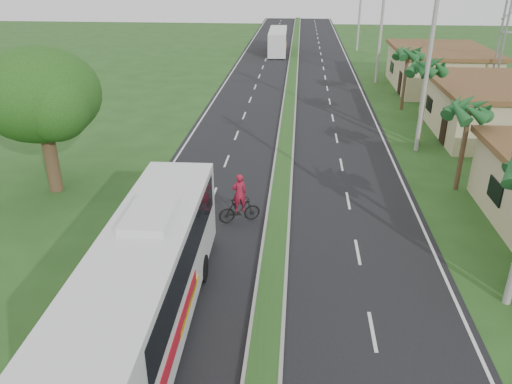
{
  "coord_description": "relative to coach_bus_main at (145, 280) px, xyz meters",
  "views": [
    {
      "loc": [
        0.77,
        -13.34,
        11.17
      ],
      "look_at": [
        -0.97,
        6.81,
        1.8
      ],
      "focal_mm": 35.0,
      "sensor_mm": 36.0,
      "label": 1
    }
  ],
  "objects": [
    {
      "name": "utility_pole_b",
      "position": [
        12.23,
        18.84,
        4.06
      ],
      "size": [
        3.2,
        0.28,
        12.0
      ],
      "color": "gray",
      "rests_on": "ground"
    },
    {
      "name": "lane_edge_right",
      "position": [
        10.46,
        20.84,
        -2.2
      ],
      "size": [
        0.12,
        160.0,
        0.01
      ],
      "primitive_type": "cube",
      "color": "silver",
      "rests_on": "ground"
    },
    {
      "name": "lane_edge_left",
      "position": [
        -2.94,
        20.84,
        -2.2
      ],
      "size": [
        0.12,
        160.0,
        0.01
      ],
      "primitive_type": "cube",
      "color": "silver",
      "rests_on": "ground"
    },
    {
      "name": "road_asphalt",
      "position": [
        3.76,
        20.84,
        -2.19
      ],
      "size": [
        14.0,
        160.0,
        0.02
      ],
      "primitive_type": "cube",
      "color": "black",
      "rests_on": "ground"
    },
    {
      "name": "palm_verge_b",
      "position": [
        13.16,
        12.84,
        2.16
      ],
      "size": [
        2.4,
        2.4,
        5.05
      ],
      "color": "#473321",
      "rests_on": "ground"
    },
    {
      "name": "utility_pole_d",
      "position": [
        12.26,
        58.84,
        3.22
      ],
      "size": [
        1.6,
        0.28,
        10.5
      ],
      "color": "gray",
      "rests_on": "ground"
    },
    {
      "name": "palm_verge_d",
      "position": [
        13.06,
        28.84,
        2.35
      ],
      "size": [
        2.4,
        2.4,
        5.25
      ],
      "color": "#473321",
      "rests_on": "ground"
    },
    {
      "name": "coach_bus_far",
      "position": [
        1.5,
        56.04,
        -0.5
      ],
      "size": [
        2.46,
        10.36,
        3.0
      ],
      "rotation": [
        0.0,
        0.0,
        0.02
      ],
      "color": "silver",
      "rests_on": "ground"
    },
    {
      "name": "ground",
      "position": [
        3.76,
        0.84,
        -2.2
      ],
      "size": [
        180.0,
        180.0,
        0.0
      ],
      "primitive_type": "plane",
      "color": "#25491A",
      "rests_on": "ground"
    },
    {
      "name": "utility_pole_c",
      "position": [
        12.26,
        38.84,
        3.47
      ],
      "size": [
        1.6,
        0.28,
        11.0
      ],
      "color": "gray",
      "rests_on": "ground"
    },
    {
      "name": "shop_mid",
      "position": [
        17.76,
        22.84,
        -0.34
      ],
      "size": [
        7.6,
        10.6,
        3.67
      ],
      "color": "#BFB681",
      "rests_on": "ground"
    },
    {
      "name": "median_strip",
      "position": [
        3.76,
        20.84,
        -2.1
      ],
      "size": [
        1.2,
        160.0,
        0.18
      ],
      "color": "gray",
      "rests_on": "ground"
    },
    {
      "name": "shade_tree",
      "position": [
        -8.35,
        10.86,
        2.83
      ],
      "size": [
        6.3,
        6.0,
        7.54
      ],
      "color": "#473321",
      "rests_on": "ground"
    },
    {
      "name": "coach_bus_main",
      "position": [
        0.0,
        0.0,
        0.0
      ],
      "size": [
        2.86,
        12.44,
        4.0
      ],
      "rotation": [
        0.0,
        0.0,
        0.02
      ],
      "color": "silver",
      "rests_on": "ground"
    },
    {
      "name": "shop_far",
      "position": [
        17.76,
        36.84,
        -0.27
      ],
      "size": [
        8.6,
        11.6,
        3.82
      ],
      "color": "#BFB681",
      "rests_on": "ground"
    },
    {
      "name": "palm_verge_c",
      "position": [
        12.56,
        19.84,
        2.92
      ],
      "size": [
        2.4,
        2.4,
        5.85
      ],
      "color": "#473321",
      "rests_on": "ground"
    },
    {
      "name": "motorcyclist",
      "position": [
        1.97,
        8.15,
        -1.34
      ],
      "size": [
        2.06,
        1.24,
        2.42
      ],
      "rotation": [
        0.0,
        0.0,
        0.37
      ],
      "color": "black",
      "rests_on": "ground"
    }
  ]
}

